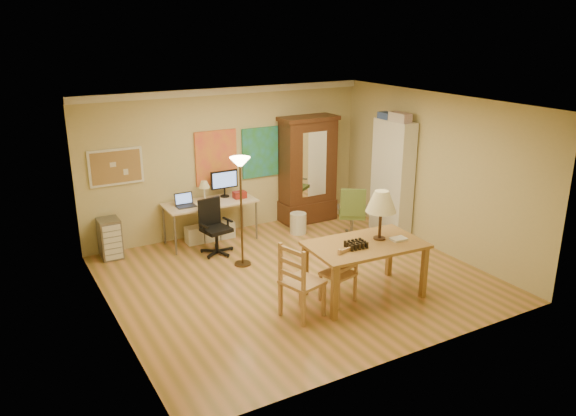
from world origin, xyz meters
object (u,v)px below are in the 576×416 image
computer_desk (211,217)px  office_chair_green (352,225)px  armoire (308,176)px  bookshelf (392,179)px  dining_table (371,231)px  office_chair_black (216,239)px

computer_desk → office_chair_green: (2.25, -1.22, -0.18)m
armoire → bookshelf: size_ratio=0.98×
computer_desk → office_chair_green: size_ratio=1.63×
computer_desk → bookshelf: bearing=-23.0°
office_chair_green → bookshelf: (0.82, -0.08, 0.79)m
computer_desk → bookshelf: bookshelf is taller
dining_table → computer_desk: bearing=110.6°
dining_table → computer_desk: dining_table is taller
dining_table → computer_desk: size_ratio=1.03×
office_chair_black → bookshelf: bearing=-12.2°
office_chair_green → armoire: (-0.16, 1.30, 0.64)m
office_chair_green → computer_desk: bearing=151.5°
bookshelf → office_chair_black: bearing=167.8°
dining_table → armoire: size_ratio=0.81×
office_chair_black → dining_table: bearing=-62.0°
office_chair_black → bookshelf: size_ratio=0.44×
office_chair_black → office_chair_green: (2.42, -0.62, 0.02)m
office_chair_green → armoire: armoire is taller
dining_table → bookshelf: bearing=44.1°
office_chair_green → bookshelf: bookshelf is taller
dining_table → armoire: armoire is taller
computer_desk → office_chair_black: (-0.17, -0.60, -0.20)m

